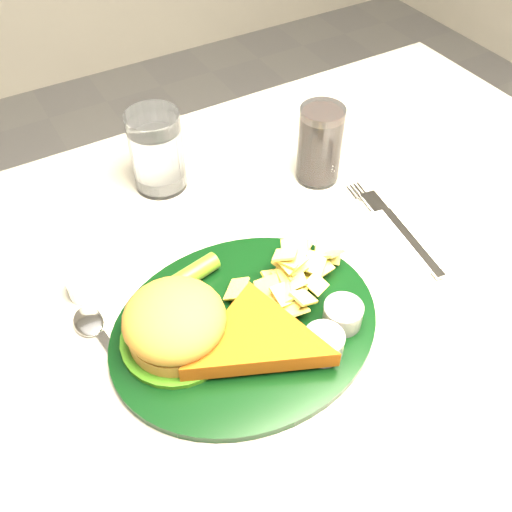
{
  "coord_description": "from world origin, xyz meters",
  "views": [
    {
      "loc": [
        -0.28,
        -0.42,
        1.31
      ],
      "look_at": [
        -0.03,
        -0.0,
        0.8
      ],
      "focal_mm": 40.0,
      "sensor_mm": 36.0,
      "label": 1
    }
  ],
  "objects_px": {
    "cola_glass": "(320,145)",
    "table": "(272,409)",
    "fork_napkin": "(407,237)",
    "water_glass": "(157,151)",
    "dinner_plate": "(245,310)"
  },
  "relations": [
    {
      "from": "table",
      "to": "dinner_plate",
      "type": "xyz_separation_m",
      "value": [
        -0.08,
        -0.06,
        0.41
      ]
    },
    {
      "from": "fork_napkin",
      "to": "table",
      "type": "bearing_deg",
      "value": 175.86
    },
    {
      "from": "dinner_plate",
      "to": "table",
      "type": "bearing_deg",
      "value": 34.76
    },
    {
      "from": "dinner_plate",
      "to": "fork_napkin",
      "type": "bearing_deg",
      "value": 2.76
    },
    {
      "from": "dinner_plate",
      "to": "cola_glass",
      "type": "xyz_separation_m",
      "value": [
        0.24,
        0.2,
        0.02
      ]
    },
    {
      "from": "table",
      "to": "water_glass",
      "type": "distance_m",
      "value": 0.5
    },
    {
      "from": "table",
      "to": "cola_glass",
      "type": "xyz_separation_m",
      "value": [
        0.16,
        0.14,
        0.44
      ]
    },
    {
      "from": "water_glass",
      "to": "fork_napkin",
      "type": "bearing_deg",
      "value": -49.22
    },
    {
      "from": "table",
      "to": "cola_glass",
      "type": "relative_size",
      "value": 9.86
    },
    {
      "from": "dinner_plate",
      "to": "fork_napkin",
      "type": "height_order",
      "value": "dinner_plate"
    },
    {
      "from": "water_glass",
      "to": "dinner_plate",
      "type": "bearing_deg",
      "value": -94.44
    },
    {
      "from": "water_glass",
      "to": "cola_glass",
      "type": "distance_m",
      "value": 0.24
    },
    {
      "from": "cola_glass",
      "to": "table",
      "type": "bearing_deg",
      "value": -138.78
    },
    {
      "from": "table",
      "to": "fork_napkin",
      "type": "height_order",
      "value": "fork_napkin"
    },
    {
      "from": "cola_glass",
      "to": "dinner_plate",
      "type": "bearing_deg",
      "value": -140.47
    }
  ]
}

